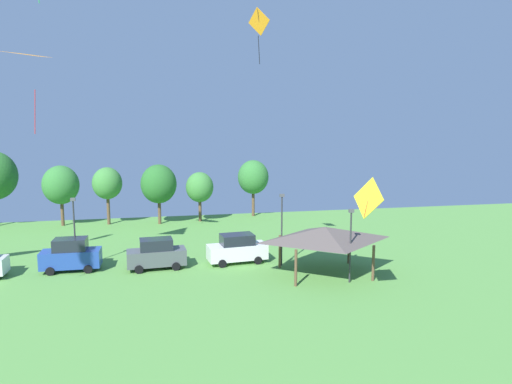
{
  "coord_description": "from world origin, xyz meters",
  "views": [
    {
      "loc": [
        -1.22,
        3.19,
        10.78
      ],
      "look_at": [
        1.41,
        15.88,
        8.99
      ],
      "focal_mm": 32.0,
      "sensor_mm": 36.0,
      "label": 1
    }
  ],
  "objects_px": {
    "kite_flying_5": "(40,74)",
    "treeline_tree_4": "(159,184)",
    "light_post_0": "(351,241)",
    "treeline_tree_6": "(253,177)",
    "kite_flying_4": "(368,198)",
    "light_post_1": "(282,225)",
    "treeline_tree_3": "(107,184)",
    "treeline_tree_5": "(200,187)",
    "kite_flying_2": "(259,24)",
    "treeline_tree_2": "(61,185)",
    "parked_car_second_from_left": "(71,255)",
    "parked_car_rightmost_in_row": "(237,249)",
    "light_post_2": "(74,229)",
    "parked_car_third_from_left": "(156,254)",
    "park_pavilion": "(325,234)"
  },
  "relations": [
    {
      "from": "kite_flying_5",
      "to": "light_post_0",
      "type": "distance_m",
      "value": 23.93
    },
    {
      "from": "parked_car_second_from_left",
      "to": "parked_car_third_from_left",
      "type": "xyz_separation_m",
      "value": [
        6.39,
        -0.75,
        -0.07
      ]
    },
    {
      "from": "kite_flying_5",
      "to": "light_post_2",
      "type": "height_order",
      "value": "kite_flying_5"
    },
    {
      "from": "kite_flying_5",
      "to": "treeline_tree_6",
      "type": "bearing_deg",
      "value": 48.82
    },
    {
      "from": "light_post_2",
      "to": "parked_car_third_from_left",
      "type": "bearing_deg",
      "value": -12.24
    },
    {
      "from": "kite_flying_4",
      "to": "treeline_tree_2",
      "type": "distance_m",
      "value": 37.16
    },
    {
      "from": "light_post_2",
      "to": "treeline_tree_5",
      "type": "distance_m",
      "value": 19.8
    },
    {
      "from": "kite_flying_4",
      "to": "treeline_tree_5",
      "type": "distance_m",
      "value": 29.65
    },
    {
      "from": "light_post_2",
      "to": "kite_flying_5",
      "type": "bearing_deg",
      "value": -109.17
    },
    {
      "from": "kite_flying_4",
      "to": "light_post_2",
      "type": "distance_m",
      "value": 22.4
    },
    {
      "from": "light_post_0",
      "to": "treeline_tree_4",
      "type": "distance_m",
      "value": 26.85
    },
    {
      "from": "kite_flying_5",
      "to": "parked_car_second_from_left",
      "type": "relative_size",
      "value": 0.98
    },
    {
      "from": "parked_car_rightmost_in_row",
      "to": "light_post_2",
      "type": "relative_size",
      "value": 0.89
    },
    {
      "from": "treeline_tree_3",
      "to": "parked_car_second_from_left",
      "type": "bearing_deg",
      "value": -92.94
    },
    {
      "from": "parked_car_second_from_left",
      "to": "treeline_tree_3",
      "type": "xyz_separation_m",
      "value": [
        0.9,
        17.4,
        3.44
      ]
    },
    {
      "from": "kite_flying_2",
      "to": "treeline_tree_2",
      "type": "relative_size",
      "value": 0.56
    },
    {
      "from": "parked_car_second_from_left",
      "to": "treeline_tree_6",
      "type": "bearing_deg",
      "value": 47.06
    },
    {
      "from": "kite_flying_2",
      "to": "light_post_0",
      "type": "distance_m",
      "value": 16.54
    },
    {
      "from": "treeline_tree_5",
      "to": "treeline_tree_6",
      "type": "relative_size",
      "value": 0.83
    },
    {
      "from": "kite_flying_4",
      "to": "parked_car_third_from_left",
      "type": "height_order",
      "value": "kite_flying_4"
    },
    {
      "from": "kite_flying_4",
      "to": "treeline_tree_3",
      "type": "distance_m",
      "value": 34.06
    },
    {
      "from": "park_pavilion",
      "to": "treeline_tree_6",
      "type": "distance_m",
      "value": 23.73
    },
    {
      "from": "park_pavilion",
      "to": "light_post_0",
      "type": "height_order",
      "value": "light_post_0"
    },
    {
      "from": "treeline_tree_4",
      "to": "treeline_tree_3",
      "type": "bearing_deg",
      "value": 171.07
    },
    {
      "from": "parked_car_third_from_left",
      "to": "treeline_tree_2",
      "type": "bearing_deg",
      "value": 115.14
    },
    {
      "from": "light_post_0",
      "to": "treeline_tree_6",
      "type": "bearing_deg",
      "value": 93.9
    },
    {
      "from": "kite_flying_5",
      "to": "treeline_tree_2",
      "type": "height_order",
      "value": "kite_flying_5"
    },
    {
      "from": "light_post_0",
      "to": "kite_flying_4",
      "type": "bearing_deg",
      "value": -102.36
    },
    {
      "from": "light_post_1",
      "to": "treeline_tree_5",
      "type": "height_order",
      "value": "treeline_tree_5"
    },
    {
      "from": "parked_car_third_from_left",
      "to": "parked_car_rightmost_in_row",
      "type": "distance_m",
      "value": 6.4
    },
    {
      "from": "parked_car_third_from_left",
      "to": "treeline_tree_2",
      "type": "xyz_separation_m",
      "value": [
        -10.48,
        18.46,
        3.43
      ]
    },
    {
      "from": "kite_flying_5",
      "to": "treeline_tree_4",
      "type": "height_order",
      "value": "kite_flying_5"
    },
    {
      "from": "light_post_2",
      "to": "treeline_tree_4",
      "type": "xyz_separation_m",
      "value": [
        6.33,
        15.93,
        1.42
      ]
    },
    {
      "from": "treeline_tree_3",
      "to": "treeline_tree_5",
      "type": "xyz_separation_m",
      "value": [
        10.35,
        -0.38,
        -0.66
      ]
    },
    {
      "from": "parked_car_rightmost_in_row",
      "to": "light_post_0",
      "type": "relative_size",
      "value": 0.93
    },
    {
      "from": "kite_flying_2",
      "to": "parked_car_third_from_left",
      "type": "distance_m",
      "value": 18.73
    },
    {
      "from": "parked_car_second_from_left",
      "to": "light_post_0",
      "type": "xyz_separation_m",
      "value": [
        19.78,
        -6.82,
        1.79
      ]
    },
    {
      "from": "light_post_2",
      "to": "treeline_tree_6",
      "type": "height_order",
      "value": "treeline_tree_6"
    },
    {
      "from": "kite_flying_2",
      "to": "kite_flying_5",
      "type": "relative_size",
      "value": 0.9
    },
    {
      "from": "kite_flying_4",
      "to": "treeline_tree_4",
      "type": "relative_size",
      "value": 0.36
    },
    {
      "from": "parked_car_rightmost_in_row",
      "to": "treeline_tree_6",
      "type": "distance_m",
      "value": 20.52
    },
    {
      "from": "treeline_tree_3",
      "to": "kite_flying_2",
      "type": "bearing_deg",
      "value": -57.8
    },
    {
      "from": "light_post_1",
      "to": "light_post_2",
      "type": "distance_m",
      "value": 16.05
    },
    {
      "from": "kite_flying_4",
      "to": "parked_car_rightmost_in_row",
      "type": "bearing_deg",
      "value": 118.37
    },
    {
      "from": "kite_flying_4",
      "to": "light_post_1",
      "type": "relative_size",
      "value": 0.42
    },
    {
      "from": "treeline_tree_3",
      "to": "treeline_tree_4",
      "type": "bearing_deg",
      "value": -8.93
    },
    {
      "from": "kite_flying_2",
      "to": "light_post_1",
      "type": "height_order",
      "value": "kite_flying_2"
    },
    {
      "from": "treeline_tree_3",
      "to": "treeline_tree_6",
      "type": "distance_m",
      "value": 17.21
    },
    {
      "from": "parked_car_rightmost_in_row",
      "to": "treeline_tree_2",
      "type": "distance_m",
      "value": 25.03
    },
    {
      "from": "kite_flying_4",
      "to": "treeline_tree_2",
      "type": "height_order",
      "value": "kite_flying_4"
    }
  ]
}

